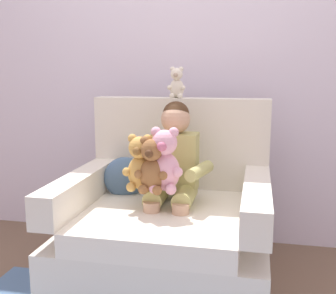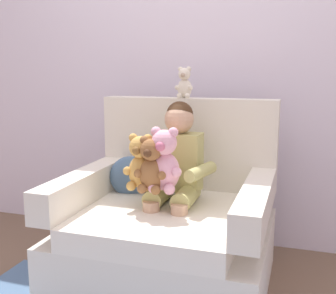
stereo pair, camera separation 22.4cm
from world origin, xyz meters
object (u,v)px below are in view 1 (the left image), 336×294
(seated_child, at_px, (173,166))
(plush_brown, at_px, (152,167))
(plush_pink, at_px, (165,162))
(plush_cream_on_backrest, at_px, (177,83))
(armchair, at_px, (168,229))
(plush_honey, at_px, (140,164))
(throw_pillow, at_px, (125,178))

(seated_child, height_order, plush_brown, seated_child)
(plush_pink, relative_size, plush_brown, 1.16)
(plush_pink, xyz_separation_m, plush_brown, (-0.06, -0.03, -0.02))
(plush_pink, relative_size, plush_cream_on_backrest, 1.77)
(armchair, bearing_deg, plush_honey, -137.89)
(plush_honey, bearing_deg, plush_pink, 13.92)
(armchair, height_order, plush_brown, armchair)
(armchair, xyz_separation_m, throw_pillow, (-0.31, 0.15, 0.25))
(plush_pink, xyz_separation_m, plush_cream_on_backrest, (-0.03, 0.51, 0.40))
(armchair, relative_size, plush_brown, 3.71)
(plush_cream_on_backrest, height_order, throw_pillow, plush_cream_on_backrest)
(armchair, relative_size, plush_pink, 3.21)
(plush_honey, height_order, throw_pillow, plush_honey)
(plush_brown, bearing_deg, plush_honey, 148.31)
(armchair, relative_size, seated_child, 1.37)
(plush_honey, distance_m, throw_pillow, 0.35)
(armchair, height_order, seated_child, same)
(seated_child, relative_size, throw_pillow, 3.17)
(plush_honey, bearing_deg, throw_pillow, 136.95)
(armchair, bearing_deg, plush_pink, -87.19)
(plush_honey, relative_size, plush_cream_on_backrest, 1.56)
(plush_honey, distance_m, plush_cream_on_backrest, 0.67)
(plush_pink, distance_m, throw_pillow, 0.44)
(seated_child, height_order, plush_pink, seated_child)
(plush_brown, xyz_separation_m, throw_pillow, (-0.25, 0.30, -0.15))
(seated_child, xyz_separation_m, plush_brown, (-0.08, -0.19, 0.04))
(seated_child, xyz_separation_m, plush_cream_on_backrest, (-0.05, 0.34, 0.46))
(plush_cream_on_backrest, distance_m, throw_pillow, 0.68)
(plush_cream_on_backrest, xyz_separation_m, throw_pillow, (-0.28, -0.24, -0.57))
(plush_honey, xyz_separation_m, plush_pink, (0.14, 0.00, 0.02))
(throw_pillow, bearing_deg, armchair, -25.49)
(seated_child, bearing_deg, plush_cream_on_backrest, 94.91)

